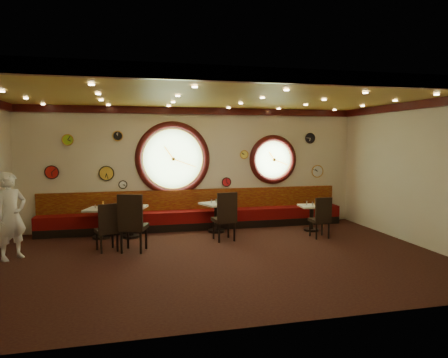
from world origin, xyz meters
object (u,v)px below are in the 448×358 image
(table_d, at_px, (312,215))
(condiment_a_bottle, at_px, (103,204))
(chair_d, at_px, (321,215))
(chair_c, at_px, (225,213))
(condiment_b_salt, at_px, (127,205))
(chair_a, at_px, (108,224))
(table_a, at_px, (101,219))
(condiment_d_pepper, at_px, (312,204))
(table_c, at_px, (216,214))
(condiment_a_pepper, at_px, (101,207))
(condiment_c_salt, at_px, (211,201))
(condiment_b_pepper, at_px, (129,205))
(condiment_d_salt, at_px, (307,203))
(table_b, at_px, (131,218))
(condiment_a_salt, at_px, (95,206))
(condiment_b_bottle, at_px, (135,203))
(condiment_d_bottle, at_px, (315,202))
(condiment_c_bottle, at_px, (219,199))
(waiter, at_px, (11,216))
(condiment_c_pepper, at_px, (216,201))

(table_d, height_order, condiment_a_bottle, condiment_a_bottle)
(table_d, height_order, chair_d, chair_d)
(chair_c, bearing_deg, condiment_b_salt, 150.15)
(chair_a, bearing_deg, table_a, 81.29)
(condiment_d_pepper, bearing_deg, condiment_b_salt, 175.08)
(table_d, relative_size, condiment_d_pepper, 6.58)
(table_c, distance_m, condiment_a_pepper, 2.84)
(condiment_c_salt, bearing_deg, condiment_b_pepper, -176.95)
(chair_a, bearing_deg, table_d, -9.57)
(condiment_d_salt, bearing_deg, condiment_d_pepper, -51.23)
(table_c, bearing_deg, table_b, -177.15)
(table_b, distance_m, condiment_a_pepper, 0.74)
(table_d, bearing_deg, condiment_a_salt, 174.88)
(table_a, distance_m, condiment_a_pepper, 0.32)
(table_c, relative_size, condiment_b_bottle, 5.56)
(table_a, height_order, table_c, table_c)
(chair_d, relative_size, condiment_a_salt, 7.20)
(condiment_d_pepper, bearing_deg, condiment_d_bottle, 31.62)
(condiment_b_pepper, height_order, condiment_c_bottle, condiment_c_bottle)
(table_b, xyz_separation_m, table_c, (2.14, 0.11, -0.00))
(chair_d, relative_size, waiter, 0.36)
(condiment_b_bottle, bearing_deg, table_c, 0.82)
(waiter, bearing_deg, condiment_a_salt, -2.58)
(condiment_d_pepper, distance_m, condiment_d_bottle, 0.13)
(condiment_d_pepper, distance_m, condiment_a_bottle, 5.22)
(condiment_a_salt, relative_size, condiment_b_salt, 0.91)
(table_c, distance_m, condiment_d_pepper, 2.48)
(chair_a, relative_size, condiment_d_salt, 5.81)
(chair_a, height_order, condiment_c_salt, chair_a)
(table_a, xyz_separation_m, condiment_c_salt, (2.70, 0.02, 0.34))
(condiment_a_pepper, bearing_deg, condiment_d_bottle, -3.69)
(chair_a, height_order, condiment_d_pepper, chair_a)
(table_b, bearing_deg, chair_d, -14.21)
(chair_a, height_order, condiment_b_salt, chair_a)
(condiment_c_salt, bearing_deg, waiter, -162.22)
(table_d, distance_m, condiment_b_pepper, 4.61)
(table_c, relative_size, table_d, 1.31)
(condiment_c_salt, bearing_deg, table_c, -0.54)
(condiment_b_salt, height_order, condiment_d_salt, condiment_b_salt)
(chair_d, bearing_deg, condiment_d_bottle, 72.26)
(condiment_c_pepper, xyz_separation_m, condiment_d_pepper, (2.44, -0.44, -0.09))
(condiment_a_pepper, height_order, condiment_d_pepper, condiment_a_pepper)
(condiment_b_pepper, xyz_separation_m, condiment_c_pepper, (2.14, 0.06, 0.00))
(table_d, bearing_deg, table_a, 175.43)
(condiment_d_salt, height_order, condiment_c_pepper, condiment_c_pepper)
(condiment_a_bottle, bearing_deg, chair_a, -82.47)
(condiment_a_pepper, height_order, waiter, waiter)
(condiment_b_pepper, relative_size, condiment_a_bottle, 0.56)
(table_b, relative_size, table_d, 1.31)
(condiment_a_pepper, bearing_deg, chair_a, -79.73)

